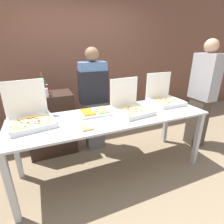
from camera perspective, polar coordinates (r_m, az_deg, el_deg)
name	(u,v)px	position (r m, az deg, el deg)	size (l,w,h in m)	color
ground_plane	(112,169)	(2.64, 0.00, -18.16)	(16.00, 16.00, 0.00)	#847056
brick_wall_behind	(79,59)	(3.68, -10.87, 16.59)	(10.00, 0.06, 2.80)	brown
buffet_table	(112,122)	(2.25, 0.00, -3.41)	(2.47, 0.78, 0.83)	#B7BABF
pizza_box_far_left	(30,116)	(2.19, -25.19, -1.25)	(0.54, 0.55, 0.46)	white
pizza_box_near_left	(131,106)	(2.33, 6.13, 1.86)	(0.48, 0.49, 0.42)	white
pizza_box_near_right	(164,98)	(2.80, 16.59, 4.49)	(0.44, 0.46, 0.43)	white
paper_plate_front_left	(87,127)	(1.90, -8.33, -5.02)	(0.24, 0.24, 0.03)	white
veggie_tray	(95,112)	(2.27, -5.62, -0.06)	(0.41, 0.30, 0.05)	white
sideboard_podium	(51,124)	(2.96, -19.25, -3.64)	(0.71, 0.46, 0.98)	black
soda_bottle	(42,86)	(2.71, -21.79, 7.93)	(0.10, 0.10, 0.32)	#2D6638
soda_can_silver	(46,93)	(2.61, -20.77, 5.87)	(0.07, 0.07, 0.12)	silver
soda_can_colored	(46,89)	(2.87, -20.65, 7.19)	(0.07, 0.07, 0.12)	red
person_server_vest	(94,96)	(2.77, -6.05, 5.36)	(0.42, 0.24, 1.64)	slate
person_guest_cap	(202,94)	(3.20, 27.36, 5.22)	(0.22, 0.40, 1.76)	#473D33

